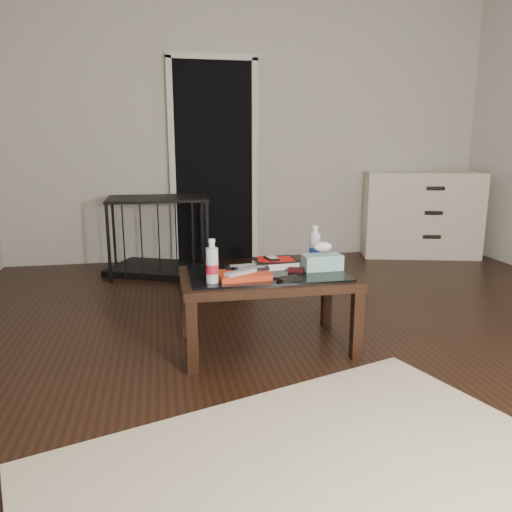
% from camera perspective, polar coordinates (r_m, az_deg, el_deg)
% --- Properties ---
extents(ground, '(5.00, 5.00, 0.00)m').
position_cam_1_polar(ground, '(3.08, 8.13, -10.19)').
color(ground, black).
rests_on(ground, ground).
extents(room_shell, '(5.00, 5.00, 5.00)m').
position_cam_1_polar(room_shell, '(2.88, 9.21, 21.08)').
color(room_shell, beige).
rests_on(room_shell, ground).
extents(doorway, '(0.90, 0.08, 2.07)m').
position_cam_1_polar(doorway, '(5.18, -4.85, 10.80)').
color(doorway, black).
rests_on(doorway, ground).
extents(coffee_table, '(1.00, 0.60, 0.46)m').
position_cam_1_polar(coffee_table, '(2.92, 1.28, -3.12)').
color(coffee_table, black).
rests_on(coffee_table, ground).
extents(rug, '(2.37, 2.05, 0.01)m').
position_cam_1_polar(rug, '(1.92, 8.96, -25.61)').
color(rug, beige).
rests_on(rug, ground).
extents(dresser, '(1.29, 0.79, 0.90)m').
position_cam_1_polar(dresser, '(5.68, 18.28, 4.55)').
color(dresser, beige).
rests_on(dresser, ground).
extents(pet_crate, '(1.07, 0.92, 0.71)m').
position_cam_1_polar(pet_crate, '(4.78, -10.97, 0.86)').
color(pet_crate, black).
rests_on(pet_crate, ground).
extents(magazines, '(0.30, 0.23, 0.03)m').
position_cam_1_polar(magazines, '(2.79, -1.46, -2.19)').
color(magazines, red).
rests_on(magazines, coffee_table).
extents(remote_silver, '(0.20, 0.15, 0.02)m').
position_cam_1_polar(remote_silver, '(2.75, -1.77, -1.84)').
color(remote_silver, '#A4A5A9').
rests_on(remote_silver, magazines).
extents(remote_black_front, '(0.20, 0.05, 0.02)m').
position_cam_1_polar(remote_black_front, '(2.82, -0.52, -1.45)').
color(remote_black_front, black).
rests_on(remote_black_front, magazines).
extents(remote_black_back, '(0.20, 0.07, 0.02)m').
position_cam_1_polar(remote_black_back, '(2.87, -1.55, -1.21)').
color(remote_black_back, black).
rests_on(remote_black_back, magazines).
extents(textbook, '(0.27, 0.22, 0.05)m').
position_cam_1_polar(textbook, '(3.03, 2.22, -0.81)').
color(textbook, black).
rests_on(textbook, coffee_table).
extents(dvd_mailers, '(0.21, 0.16, 0.01)m').
position_cam_1_polar(dvd_mailers, '(3.03, 2.01, -0.32)').
color(dvd_mailers, red).
rests_on(dvd_mailers, textbook).
extents(ipod, '(0.08, 0.11, 0.02)m').
position_cam_1_polar(ipod, '(3.00, 1.83, -0.24)').
color(ipod, black).
rests_on(ipod, dvd_mailers).
extents(flip_phone, '(0.10, 0.08, 0.02)m').
position_cam_1_polar(flip_phone, '(2.93, 4.63, -1.57)').
color(flip_phone, black).
rests_on(flip_phone, coffee_table).
extents(wallet, '(0.14, 0.10, 0.02)m').
position_cam_1_polar(wallet, '(2.73, 3.79, -2.64)').
color(wallet, black).
rests_on(wallet, coffee_table).
extents(water_bottle_left, '(0.07, 0.07, 0.24)m').
position_cam_1_polar(water_bottle_left, '(2.68, -5.04, -0.56)').
color(water_bottle_left, silver).
rests_on(water_bottle_left, coffee_table).
extents(water_bottle_right, '(0.08, 0.08, 0.24)m').
position_cam_1_polar(water_bottle_right, '(3.14, 6.74, 1.36)').
color(water_bottle_right, silver).
rests_on(water_bottle_right, coffee_table).
extents(tissue_box, '(0.24, 0.13, 0.09)m').
position_cam_1_polar(tissue_box, '(2.99, 7.55, -0.69)').
color(tissue_box, teal).
rests_on(tissue_box, coffee_table).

